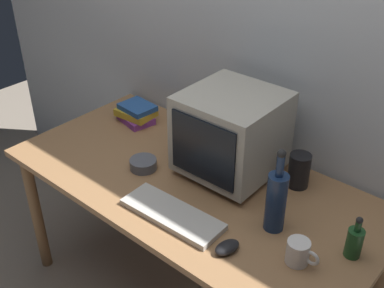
{
  "coord_description": "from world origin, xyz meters",
  "views": [
    {
      "loc": [
        1.08,
        -1.25,
        1.95
      ],
      "look_at": [
        0.0,
        0.0,
        0.92
      ],
      "focal_mm": 44.64,
      "sensor_mm": 36.0,
      "label": 1
    }
  ],
  "objects_px": {
    "bottle_short": "(354,241)",
    "mug": "(299,252)",
    "computer_mouse": "(227,247)",
    "bottle_tall": "(276,200)",
    "book_stack": "(136,113)",
    "cd_spindle": "(143,164)",
    "metal_canister": "(299,170)",
    "keyboard": "(172,214)",
    "crt_monitor": "(231,133)"
  },
  "relations": [
    {
      "from": "bottle_tall",
      "to": "metal_canister",
      "type": "relative_size",
      "value": 2.3
    },
    {
      "from": "crt_monitor",
      "to": "bottle_tall",
      "type": "height_order",
      "value": "crt_monitor"
    },
    {
      "from": "crt_monitor",
      "to": "bottle_short",
      "type": "bearing_deg",
      "value": -11.55
    },
    {
      "from": "crt_monitor",
      "to": "computer_mouse",
      "type": "distance_m",
      "value": 0.52
    },
    {
      "from": "computer_mouse",
      "to": "bottle_short",
      "type": "xyz_separation_m",
      "value": [
        0.34,
        0.27,
        0.04
      ]
    },
    {
      "from": "book_stack",
      "to": "cd_spindle",
      "type": "height_order",
      "value": "book_stack"
    },
    {
      "from": "keyboard",
      "to": "bottle_tall",
      "type": "height_order",
      "value": "bottle_tall"
    },
    {
      "from": "metal_canister",
      "to": "crt_monitor",
      "type": "bearing_deg",
      "value": -159.37
    },
    {
      "from": "crt_monitor",
      "to": "metal_canister",
      "type": "distance_m",
      "value": 0.32
    },
    {
      "from": "bottle_short",
      "to": "metal_canister",
      "type": "height_order",
      "value": "bottle_short"
    },
    {
      "from": "bottle_tall",
      "to": "keyboard",
      "type": "bearing_deg",
      "value": -148.17
    },
    {
      "from": "book_stack",
      "to": "cd_spindle",
      "type": "distance_m",
      "value": 0.44
    },
    {
      "from": "mug",
      "to": "cd_spindle",
      "type": "distance_m",
      "value": 0.81
    },
    {
      "from": "bottle_tall",
      "to": "metal_canister",
      "type": "xyz_separation_m",
      "value": [
        -0.07,
        0.29,
        -0.06
      ]
    },
    {
      "from": "cd_spindle",
      "to": "metal_canister",
      "type": "height_order",
      "value": "metal_canister"
    },
    {
      "from": "cd_spindle",
      "to": "crt_monitor",
      "type": "bearing_deg",
      "value": 37.52
    },
    {
      "from": "crt_monitor",
      "to": "mug",
      "type": "height_order",
      "value": "crt_monitor"
    },
    {
      "from": "bottle_tall",
      "to": "metal_canister",
      "type": "height_order",
      "value": "bottle_tall"
    },
    {
      "from": "bottle_short",
      "to": "metal_canister",
      "type": "relative_size",
      "value": 1.13
    },
    {
      "from": "bottle_tall",
      "to": "cd_spindle",
      "type": "bearing_deg",
      "value": -175.94
    },
    {
      "from": "book_stack",
      "to": "metal_canister",
      "type": "xyz_separation_m",
      "value": [
        0.91,
        0.06,
        0.03
      ]
    },
    {
      "from": "metal_canister",
      "to": "keyboard",
      "type": "bearing_deg",
      "value": -117.77
    },
    {
      "from": "bottle_tall",
      "to": "cd_spindle",
      "type": "height_order",
      "value": "bottle_tall"
    },
    {
      "from": "bottle_short",
      "to": "book_stack",
      "type": "xyz_separation_m",
      "value": [
        -1.27,
        0.17,
        -0.01
      ]
    },
    {
      "from": "keyboard",
      "to": "metal_canister",
      "type": "height_order",
      "value": "metal_canister"
    },
    {
      "from": "book_stack",
      "to": "cd_spindle",
      "type": "relative_size",
      "value": 1.69
    },
    {
      "from": "mug",
      "to": "bottle_short",
      "type": "bearing_deg",
      "value": 50.58
    },
    {
      "from": "bottle_short",
      "to": "crt_monitor",
      "type": "bearing_deg",
      "value": 168.45
    },
    {
      "from": "crt_monitor",
      "to": "book_stack",
      "type": "bearing_deg",
      "value": 175.89
    },
    {
      "from": "bottle_tall",
      "to": "mug",
      "type": "distance_m",
      "value": 0.2
    },
    {
      "from": "bottle_tall",
      "to": "mug",
      "type": "relative_size",
      "value": 2.87
    },
    {
      "from": "computer_mouse",
      "to": "metal_canister",
      "type": "bearing_deg",
      "value": 103.48
    },
    {
      "from": "mug",
      "to": "cd_spindle",
      "type": "height_order",
      "value": "mug"
    },
    {
      "from": "crt_monitor",
      "to": "mug",
      "type": "relative_size",
      "value": 3.27
    },
    {
      "from": "computer_mouse",
      "to": "cd_spindle",
      "type": "bearing_deg",
      "value": 176.33
    },
    {
      "from": "book_stack",
      "to": "keyboard",
      "type": "bearing_deg",
      "value": -33.59
    },
    {
      "from": "keyboard",
      "to": "computer_mouse",
      "type": "xyz_separation_m",
      "value": [
        0.27,
        -0.01,
        0.01
      ]
    },
    {
      "from": "computer_mouse",
      "to": "bottle_tall",
      "type": "height_order",
      "value": "bottle_tall"
    },
    {
      "from": "crt_monitor",
      "to": "bottle_short",
      "type": "relative_size",
      "value": 2.31
    },
    {
      "from": "keyboard",
      "to": "bottle_short",
      "type": "height_order",
      "value": "bottle_short"
    },
    {
      "from": "mug",
      "to": "metal_canister",
      "type": "distance_m",
      "value": 0.45
    },
    {
      "from": "keyboard",
      "to": "cd_spindle",
      "type": "bearing_deg",
      "value": 151.83
    },
    {
      "from": "metal_canister",
      "to": "bottle_short",
      "type": "bearing_deg",
      "value": -33.54
    },
    {
      "from": "crt_monitor",
      "to": "metal_canister",
      "type": "xyz_separation_m",
      "value": [
        0.28,
        0.1,
        -0.12
      ]
    },
    {
      "from": "bottle_tall",
      "to": "mug",
      "type": "height_order",
      "value": "bottle_tall"
    },
    {
      "from": "bottle_short",
      "to": "mug",
      "type": "distance_m",
      "value": 0.2
    },
    {
      "from": "bottle_tall",
      "to": "mug",
      "type": "xyz_separation_m",
      "value": [
        0.16,
        -0.1,
        -0.09
      ]
    },
    {
      "from": "bottle_short",
      "to": "bottle_tall",
      "type": "bearing_deg",
      "value": -168.68
    },
    {
      "from": "bottle_short",
      "to": "book_stack",
      "type": "bearing_deg",
      "value": 172.16
    },
    {
      "from": "computer_mouse",
      "to": "mug",
      "type": "height_order",
      "value": "mug"
    }
  ]
}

